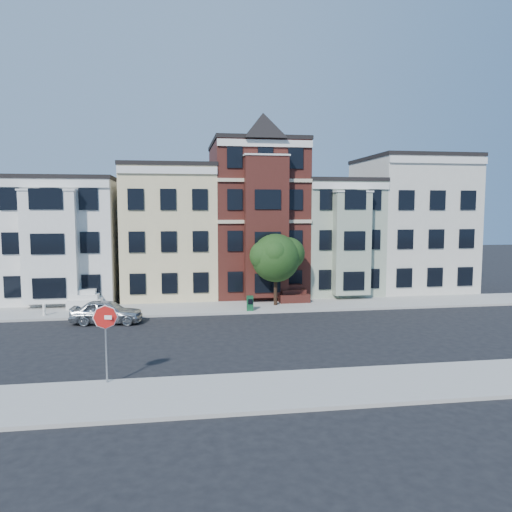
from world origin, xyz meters
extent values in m
plane|color=black|center=(0.00, 0.00, 0.00)|extent=(120.00, 120.00, 0.00)
cube|color=#9E9B93|center=(0.00, 8.00, 0.07)|extent=(60.00, 4.00, 0.15)
cube|color=#9E9B93|center=(0.00, -8.00, 0.07)|extent=(60.00, 4.00, 0.15)
cube|color=white|center=(-15.00, 14.50, 4.50)|extent=(8.00, 9.00, 9.00)
cube|color=beige|center=(-7.00, 14.50, 5.00)|extent=(7.00, 9.00, 10.00)
cube|color=#401813|center=(0.00, 14.50, 6.00)|extent=(7.00, 9.00, 12.00)
cube|color=#99A78D|center=(6.50, 14.50, 4.50)|extent=(6.00, 9.00, 9.00)
cube|color=beige|center=(13.50, 14.50, 5.50)|extent=(8.00, 9.00, 11.00)
imported|color=#ACB0B4|center=(-10.69, 4.72, 0.73)|extent=(4.42, 2.15, 1.45)
cube|color=#15502B|center=(-1.65, 6.46, 0.64)|extent=(0.49, 0.44, 0.99)
cylinder|color=silver|center=(-14.87, 6.98, 0.46)|extent=(0.25, 0.25, 0.61)
camera|label=1|loc=(-6.33, -26.09, 7.02)|focal=35.00mm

